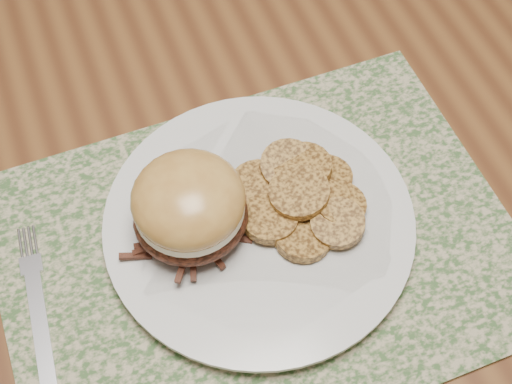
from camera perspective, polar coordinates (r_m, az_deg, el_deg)
dining_table at (r=0.74m, az=-9.87°, el=-3.85°), size 1.50×0.90×0.75m
placemat at (r=0.63m, az=0.24°, el=-4.61°), size 0.45×0.33×0.00m
dinner_plate at (r=0.64m, az=0.24°, el=-2.45°), size 0.26×0.26×0.02m
pork_sandwich at (r=0.60m, az=-5.37°, el=-1.17°), size 0.11×0.11×0.07m
roasted_potatoes at (r=0.63m, az=3.60°, el=-0.24°), size 0.12×0.14×0.03m
fork at (r=0.63m, az=-17.08°, el=-8.80°), size 0.03×0.16×0.00m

